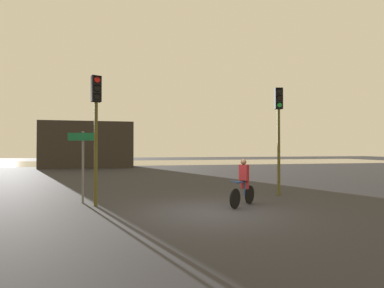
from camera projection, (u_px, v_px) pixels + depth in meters
name	position (u px, v px, depth m)	size (l,w,h in m)	color
ground_plane	(210.00, 212.00, 9.31)	(120.00, 120.00, 0.00)	#28282D
water_strip	(146.00, 163.00, 42.80)	(80.00, 16.00, 0.01)	#9E937F
distant_building	(89.00, 145.00, 31.69)	(9.18, 4.00, 4.77)	#2D2823
traffic_light_near_left	(96.00, 115.00, 10.33)	(0.38, 0.40, 4.49)	#4C4719
traffic_light_near_right	(279.00, 121.00, 12.73)	(0.36, 0.38, 4.56)	#4C4719
direction_sign_post	(83.00, 156.00, 10.88)	(1.07, 0.33, 2.60)	slate
cyclist	(244.00, 182.00, 10.31)	(1.33, 1.14, 1.62)	black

